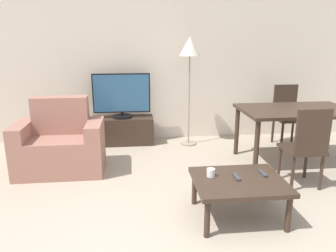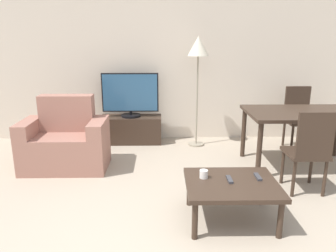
{
  "view_description": "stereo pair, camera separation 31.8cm",
  "coord_description": "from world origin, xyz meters",
  "px_view_note": "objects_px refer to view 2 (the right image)",
  "views": [
    {
      "loc": [
        -0.38,
        -1.86,
        1.62
      ],
      "look_at": [
        0.0,
        1.64,
        0.65
      ],
      "focal_mm": 35.0,
      "sensor_mm": 36.0,
      "label": 1
    },
    {
      "loc": [
        -0.06,
        -1.88,
        1.62
      ],
      "look_at": [
        0.0,
        1.64,
        0.65
      ],
      "focal_mm": 35.0,
      "sensor_mm": 36.0,
      "label": 2
    }
  ],
  "objects_px": {
    "tv": "(130,95)",
    "dining_chair_near": "(309,149)",
    "dining_table": "(304,118)",
    "cup_white_near": "(204,174)",
    "armchair": "(66,143)",
    "remote_primary": "(258,177)",
    "dining_chair_far": "(299,115)",
    "coffee_table": "(232,187)",
    "tv_stand": "(131,129)",
    "remote_secondary": "(230,179)",
    "floor_lamp": "(198,53)"
  },
  "relations": [
    {
      "from": "floor_lamp",
      "to": "cup_white_near",
      "type": "bearing_deg",
      "value": -94.04
    },
    {
      "from": "dining_chair_far",
      "to": "armchair",
      "type": "bearing_deg",
      "value": -167.27
    },
    {
      "from": "tv_stand",
      "to": "cup_white_near",
      "type": "bearing_deg",
      "value": -68.6
    },
    {
      "from": "dining_table",
      "to": "remote_secondary",
      "type": "xyz_separation_m",
      "value": [
        -1.16,
        -1.23,
        -0.26
      ]
    },
    {
      "from": "cup_white_near",
      "to": "tv_stand",
      "type": "bearing_deg",
      "value": 111.4
    },
    {
      "from": "armchair",
      "to": "dining_table",
      "type": "distance_m",
      "value": 2.99
    },
    {
      "from": "coffee_table",
      "to": "floor_lamp",
      "type": "xyz_separation_m",
      "value": [
        -0.09,
        2.14,
        1.06
      ]
    },
    {
      "from": "remote_primary",
      "to": "remote_secondary",
      "type": "xyz_separation_m",
      "value": [
        -0.27,
        -0.05,
        0.0
      ]
    },
    {
      "from": "tv",
      "to": "remote_secondary",
      "type": "height_order",
      "value": "tv"
    },
    {
      "from": "tv_stand",
      "to": "floor_lamp",
      "type": "height_order",
      "value": "floor_lamp"
    },
    {
      "from": "tv",
      "to": "remote_primary",
      "type": "relative_size",
      "value": 5.73
    },
    {
      "from": "tv",
      "to": "dining_chair_near",
      "type": "xyz_separation_m",
      "value": [
        2.0,
        -1.77,
        -0.25
      ]
    },
    {
      "from": "armchair",
      "to": "floor_lamp",
      "type": "bearing_deg",
      "value": 26.53
    },
    {
      "from": "floor_lamp",
      "to": "remote_primary",
      "type": "height_order",
      "value": "floor_lamp"
    },
    {
      "from": "tv",
      "to": "remote_primary",
      "type": "bearing_deg",
      "value": -58.39
    },
    {
      "from": "tv",
      "to": "remote_primary",
      "type": "xyz_separation_m",
      "value": [
        1.36,
        -2.2,
        -0.37
      ]
    },
    {
      "from": "dining_table",
      "to": "armchair",
      "type": "bearing_deg",
      "value": 179.71
    },
    {
      "from": "dining_chair_far",
      "to": "floor_lamp",
      "type": "bearing_deg",
      "value": 174.75
    },
    {
      "from": "dining_chair_near",
      "to": "tv",
      "type": "bearing_deg",
      "value": 138.49
    },
    {
      "from": "tv",
      "to": "floor_lamp",
      "type": "relative_size",
      "value": 0.53
    },
    {
      "from": "dining_chair_near",
      "to": "floor_lamp",
      "type": "bearing_deg",
      "value": 121.52
    },
    {
      "from": "dining_table",
      "to": "floor_lamp",
      "type": "xyz_separation_m",
      "value": [
        -1.24,
        0.88,
        0.75
      ]
    },
    {
      "from": "tv",
      "to": "coffee_table",
      "type": "relative_size",
      "value": 1.06
    },
    {
      "from": "coffee_table",
      "to": "dining_chair_far",
      "type": "distance_m",
      "value": 2.45
    },
    {
      "from": "tv_stand",
      "to": "cup_white_near",
      "type": "distance_m",
      "value": 2.37
    },
    {
      "from": "coffee_table",
      "to": "dining_chair_near",
      "type": "bearing_deg",
      "value": 29.82
    },
    {
      "from": "tv_stand",
      "to": "dining_chair_near",
      "type": "bearing_deg",
      "value": -41.55
    },
    {
      "from": "dining_table",
      "to": "dining_chair_far",
      "type": "xyz_separation_m",
      "value": [
        0.25,
        0.74,
        -0.14
      ]
    },
    {
      "from": "tv",
      "to": "coffee_table",
      "type": "xyz_separation_m",
      "value": [
        1.1,
        -2.29,
        -0.42
      ]
    },
    {
      "from": "tv_stand",
      "to": "remote_primary",
      "type": "bearing_deg",
      "value": -58.42
    },
    {
      "from": "dining_table",
      "to": "dining_chair_near",
      "type": "xyz_separation_m",
      "value": [
        -0.25,
        -0.74,
        -0.14
      ]
    },
    {
      "from": "floor_lamp",
      "to": "remote_secondary",
      "type": "height_order",
      "value": "floor_lamp"
    },
    {
      "from": "armchair",
      "to": "coffee_table",
      "type": "bearing_deg",
      "value": -34.9
    },
    {
      "from": "dining_chair_far",
      "to": "floor_lamp",
      "type": "xyz_separation_m",
      "value": [
        -1.49,
        0.14,
        0.89
      ]
    },
    {
      "from": "dining_chair_far",
      "to": "dining_chair_near",
      "type": "bearing_deg",
      "value": -108.42
    },
    {
      "from": "dining_table",
      "to": "cup_white_near",
      "type": "height_order",
      "value": "dining_table"
    },
    {
      "from": "dining_chair_near",
      "to": "remote_secondary",
      "type": "distance_m",
      "value": 1.04
    },
    {
      "from": "armchair",
      "to": "remote_primary",
      "type": "distance_m",
      "value": 2.4
    },
    {
      "from": "dining_table",
      "to": "dining_chair_far",
      "type": "height_order",
      "value": "dining_chair_far"
    },
    {
      "from": "dining_table",
      "to": "cup_white_near",
      "type": "distance_m",
      "value": 1.83
    },
    {
      "from": "coffee_table",
      "to": "cup_white_near",
      "type": "relative_size",
      "value": 10.68
    },
    {
      "from": "tv_stand",
      "to": "dining_table",
      "type": "distance_m",
      "value": 2.51
    },
    {
      "from": "coffee_table",
      "to": "dining_chair_far",
      "type": "relative_size",
      "value": 0.9
    },
    {
      "from": "coffee_table",
      "to": "cup_white_near",
      "type": "distance_m",
      "value": 0.27
    },
    {
      "from": "tv_stand",
      "to": "coffee_table",
      "type": "distance_m",
      "value": 2.54
    },
    {
      "from": "cup_white_near",
      "to": "coffee_table",
      "type": "bearing_deg",
      "value": -21.59
    },
    {
      "from": "tv_stand",
      "to": "cup_white_near",
      "type": "relative_size",
      "value": 12.28
    },
    {
      "from": "dining_table",
      "to": "dining_chair_near",
      "type": "height_order",
      "value": "dining_chair_near"
    },
    {
      "from": "dining_chair_near",
      "to": "remote_primary",
      "type": "xyz_separation_m",
      "value": [
        -0.65,
        -0.43,
        -0.12
      ]
    },
    {
      "from": "cup_white_near",
      "to": "armchair",
      "type": "bearing_deg",
      "value": 143.39
    }
  ]
}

